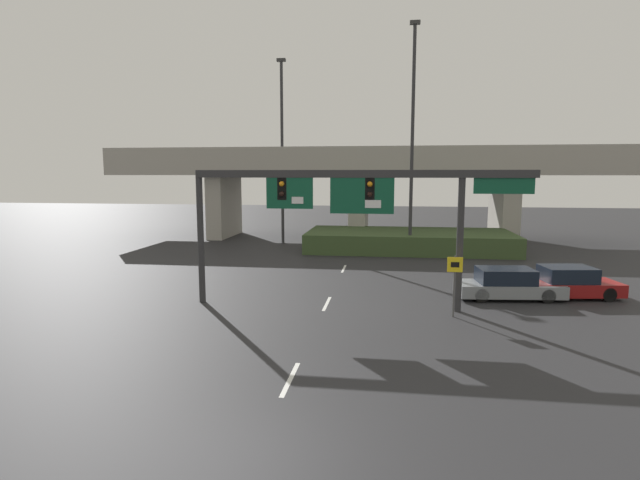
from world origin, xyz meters
name	(u,v)px	position (x,y,z in m)	size (l,w,h in m)	color
ground_plane	(254,455)	(0.00, 0.00, 0.00)	(160.00, 160.00, 0.00)	#262628
lane_markings	(337,283)	(0.00, 16.27, 0.00)	(0.14, 27.24, 0.01)	silver
signal_gantry	(348,198)	(0.94, 11.66, 4.74)	(14.29, 0.44, 5.89)	#2D2D30
speed_limit_sign	(454,277)	(5.31, 10.80, 1.63)	(0.60, 0.11, 2.50)	#4C4C4C
highway_light_pole_near	(412,136)	(4.17, 26.38, 8.35)	(0.70, 0.36, 15.94)	#2D2D30
highway_light_pole_far	(282,148)	(-6.09, 31.20, 7.80)	(0.70, 0.36, 14.85)	#2D2D30
overpass_bridge	(359,176)	(0.00, 34.73, 5.54)	(43.50, 7.63, 7.92)	#A39E93
grass_embankment	(409,241)	(4.20, 28.62, 0.70)	(15.21, 6.98, 1.40)	#384C28
parked_sedan_near_right	(508,285)	(8.17, 14.25, 0.65)	(4.88, 2.27, 1.41)	gray
parked_sedan_mid_right	(569,283)	(11.08, 14.89, 0.67)	(4.56, 2.49, 1.45)	maroon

